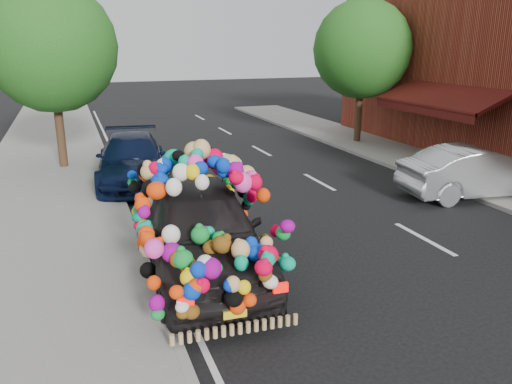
# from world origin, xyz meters

# --- Properties ---
(ground) EXTENTS (100.00, 100.00, 0.00)m
(ground) POSITION_xyz_m (0.00, 0.00, 0.00)
(ground) COLOR black
(ground) RESTS_ON ground
(sidewalk) EXTENTS (4.00, 60.00, 0.12)m
(sidewalk) POSITION_xyz_m (-4.30, 0.00, 0.06)
(sidewalk) COLOR gray
(sidewalk) RESTS_ON ground
(kerb) EXTENTS (0.15, 60.00, 0.13)m
(kerb) POSITION_xyz_m (-2.35, 0.00, 0.07)
(kerb) COLOR gray
(kerb) RESTS_ON ground
(footpath_far) EXTENTS (3.00, 40.00, 0.12)m
(footpath_far) POSITION_xyz_m (8.20, 3.00, 0.06)
(footpath_far) COLOR gray
(footpath_far) RESTS_ON ground
(lane_markings) EXTENTS (6.00, 50.00, 0.01)m
(lane_markings) POSITION_xyz_m (3.60, 0.00, 0.01)
(lane_markings) COLOR silver
(lane_markings) RESTS_ON ground
(tree_near_sidewalk) EXTENTS (4.20, 4.20, 6.13)m
(tree_near_sidewalk) POSITION_xyz_m (-3.80, 9.50, 4.02)
(tree_near_sidewalk) COLOR #332114
(tree_near_sidewalk) RESTS_ON ground
(tree_far_b) EXTENTS (4.00, 4.00, 5.90)m
(tree_far_b) POSITION_xyz_m (8.00, 10.00, 3.89)
(tree_far_b) COLOR #332114
(tree_far_b) RESTS_ON ground
(plush_art_car) EXTENTS (2.65, 5.30, 2.35)m
(plush_art_car) POSITION_xyz_m (-1.40, 0.16, 1.21)
(plush_art_car) COLOR black
(plush_art_car) RESTS_ON ground
(navy_sedan) EXTENTS (2.60, 5.16, 1.44)m
(navy_sedan) POSITION_xyz_m (-1.80, 7.01, 0.72)
(navy_sedan) COLOR black
(navy_sedan) RESTS_ON ground
(silver_hatchback) EXTENTS (4.45, 2.03, 1.42)m
(silver_hatchback) POSITION_xyz_m (7.00, 2.11, 0.71)
(silver_hatchback) COLOR #9FA2A6
(silver_hatchback) RESTS_ON ground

